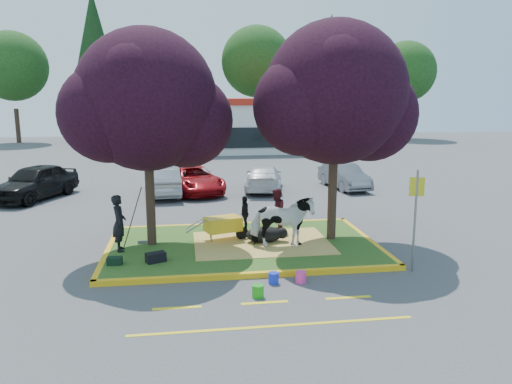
{
  "coord_description": "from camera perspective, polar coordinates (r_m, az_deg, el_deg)",
  "views": [
    {
      "loc": [
        -1.76,
        -14.83,
        4.71
      ],
      "look_at": [
        0.49,
        0.5,
        1.68
      ],
      "focal_mm": 35.0,
      "sensor_mm": 36.0,
      "label": 1
    }
  ],
  "objects": [
    {
      "name": "fire_lane_long",
      "position": [
        10.68,
        2.08,
        -15.07
      ],
      "size": [
        6.0,
        0.1,
        0.01
      ],
      "primitive_type": "cube",
      "color": "yellow",
      "rests_on": "ground"
    },
    {
      "name": "car_white",
      "position": [
        24.96,
        0.88,
        1.65
      ],
      "size": [
        2.58,
        4.58,
        1.25
      ],
      "primitive_type": "imported",
      "rotation": [
        0.0,
        0.0,
        2.94
      ],
      "color": "silver",
      "rests_on": "ground"
    },
    {
      "name": "car_silver",
      "position": [
        24.12,
        -10.7,
        1.36
      ],
      "size": [
        1.93,
        4.51,
        1.45
      ],
      "primitive_type": "imported",
      "rotation": [
        0.0,
        0.0,
        3.24
      ],
      "color": "gray",
      "rests_on": "ground"
    },
    {
      "name": "calf",
      "position": [
        15.69,
        0.96,
        -4.87
      ],
      "size": [
        1.19,
        0.71,
        0.5
      ],
      "primitive_type": "ellipsoid",
      "rotation": [
        0.0,
        0.0,
        -0.04
      ],
      "color": "black",
      "rests_on": "median_island"
    },
    {
      "name": "median_island",
      "position": [
        15.64,
        -1.51,
        -6.18
      ],
      "size": [
        8.0,
        5.0,
        0.15
      ],
      "primitive_type": "cube",
      "color": "#264916",
      "rests_on": "ground"
    },
    {
      "name": "bucket_pink",
      "position": [
        12.93,
        5.14,
        -9.65
      ],
      "size": [
        0.3,
        0.3,
        0.29
      ],
      "primitive_type": "cylinder",
      "rotation": [
        0.0,
        0.0,
        0.13
      ],
      "color": "#FB3794",
      "rests_on": "ground"
    },
    {
      "name": "retail_building",
      "position": [
        43.05,
        -3.35,
        7.77
      ],
      "size": [
        20.4,
        8.4,
        4.4
      ],
      "color": "silver",
      "rests_on": "ground"
    },
    {
      "name": "fire_lane_stripe_b",
      "position": [
        11.76,
        1.0,
        -12.53
      ],
      "size": [
        1.1,
        0.12,
        0.01
      ],
      "primitive_type": "cube",
      "color": "yellow",
      "rests_on": "ground"
    },
    {
      "name": "bucket_green",
      "position": [
        12.0,
        0.22,
        -11.25
      ],
      "size": [
        0.33,
        0.33,
        0.3
      ],
      "primitive_type": "cylinder",
      "rotation": [
        0.0,
        0.0,
        0.18
      ],
      "color": "#199A17",
      "rests_on": "ground"
    },
    {
      "name": "curb_left",
      "position": [
        15.71,
        -16.55,
        -6.57
      ],
      "size": [
        0.16,
        5.3,
        0.15
      ],
      "primitive_type": "cube",
      "color": "yellow",
      "rests_on": "ground"
    },
    {
      "name": "curb_right",
      "position": [
        16.6,
        12.68,
        -5.42
      ],
      "size": [
        0.16,
        5.3,
        0.15
      ],
      "primitive_type": "cube",
      "color": "yellow",
      "rests_on": "ground"
    },
    {
      "name": "bucket_blue",
      "position": [
        12.83,
        2.02,
        -9.8
      ],
      "size": [
        0.35,
        0.35,
        0.28
      ],
      "primitive_type": "cylinder",
      "rotation": [
        0.0,
        0.0,
        -0.41
      ],
      "color": "#1A2ED2",
      "rests_on": "ground"
    },
    {
      "name": "fire_lane_stripe_a",
      "position": [
        11.63,
        -9.03,
        -12.95
      ],
      "size": [
        1.1,
        0.12,
        0.01
      ],
      "primitive_type": "cube",
      "color": "yellow",
      "rests_on": "ground"
    },
    {
      "name": "gear_bag_dark",
      "position": [
        14.19,
        -11.39,
        -7.33
      ],
      "size": [
        0.6,
        0.47,
        0.27
      ],
      "primitive_type": "cube",
      "rotation": [
        0.0,
        0.0,
        0.39
      ],
      "color": "black",
      "rests_on": "median_island"
    },
    {
      "name": "car_red",
      "position": [
        24.49,
        -7.26,
        1.44
      ],
      "size": [
        3.44,
        5.13,
        1.31
      ],
      "primitive_type": "imported",
      "rotation": [
        0.0,
        0.0,
        0.29
      ],
      "color": "maroon",
      "rests_on": "ground"
    },
    {
      "name": "curb_near",
      "position": [
        13.21,
        -0.15,
        -9.46
      ],
      "size": [
        8.3,
        0.16,
        0.15
      ],
      "primitive_type": "cube",
      "color": "yellow",
      "rests_on": "ground"
    },
    {
      "name": "visitor_b",
      "position": [
        17.03,
        -1.29,
        -2.41
      ],
      "size": [
        0.3,
        0.7,
        1.18
      ],
      "primitive_type": "imported",
      "rotation": [
        0.0,
        0.0,
        -1.56
      ],
      "color": "black",
      "rests_on": "median_island"
    },
    {
      "name": "handler",
      "position": [
        15.26,
        -15.38,
        -3.43
      ],
      "size": [
        0.49,
        0.67,
        1.69
      ],
      "primitive_type": "imported",
      "rotation": [
        0.0,
        0.0,
        1.71
      ],
      "color": "black",
      "rests_on": "median_island"
    },
    {
      "name": "tree_purple_right",
      "position": [
        15.72,
        9.13,
        10.39
      ],
      "size": [
        5.3,
        4.4,
        6.82
      ],
      "color": "black",
      "rests_on": "median_island"
    },
    {
      "name": "straw_bedding",
      "position": [
        15.69,
        0.68,
        -5.81
      ],
      "size": [
        4.2,
        3.0,
        0.01
      ],
      "primitive_type": "cube",
      "color": "#DDBB5B",
      "rests_on": "median_island"
    },
    {
      "name": "curb_far",
      "position": [
        18.1,
        -2.49,
        -3.78
      ],
      "size": [
        8.3,
        0.16,
        0.15
      ],
      "primitive_type": "cube",
      "color": "yellow",
      "rests_on": "ground"
    },
    {
      "name": "fire_lane_stripe_c",
      "position": [
        12.22,
        10.5,
        -11.78
      ],
      "size": [
        1.1,
        0.12,
        0.01
      ],
      "primitive_type": "cube",
      "color": "yellow",
      "rests_on": "ground"
    },
    {
      "name": "car_grey",
      "position": [
        25.8,
        10.05,
        1.8
      ],
      "size": [
        1.84,
        3.98,
        1.26
      ],
      "primitive_type": "imported",
      "rotation": [
        0.0,
        0.0,
        0.13
      ],
      "color": "slate",
      "rests_on": "ground"
    },
    {
      "name": "wheelbarrow",
      "position": [
        15.86,
        -3.76,
        -3.72
      ],
      "size": [
        1.99,
        0.98,
        0.75
      ],
      "rotation": [
        0.0,
        0.0,
        0.32
      ],
      "color": "black",
      "rests_on": "median_island"
    },
    {
      "name": "treeline",
      "position": [
        52.61,
        -5.24,
        14.31
      ],
      "size": [
        46.58,
        7.8,
        14.63
      ],
      "color": "black",
      "rests_on": "ground"
    },
    {
      "name": "ground",
      "position": [
        15.66,
        -1.51,
        -6.44
      ],
      "size": [
        90.0,
        90.0,
        0.0
      ],
      "primitive_type": "plane",
      "color": "#424244",
      "rests_on": "ground"
    },
    {
      "name": "sign_post",
      "position": [
        13.88,
        17.78,
        -1.84
      ],
      "size": [
        0.38,
        0.12,
        2.77
      ],
      "rotation": [
        0.0,
        0.0,
        -0.24
      ],
      "color": "slate",
      "rests_on": "ground"
    },
    {
      "name": "gear_bag_green",
      "position": [
        14.25,
        -15.87,
        -7.58
      ],
      "size": [
        0.41,
        0.27,
        0.21
      ],
      "primitive_type": "cube",
      "rotation": [
        0.0,
        0.0,
        -0.05
      ],
      "color": "black",
      "rests_on": "median_island"
    },
    {
      "name": "visitor_a",
      "position": [
        16.77,
        2.34,
        -2.13
      ],
      "size": [
        0.77,
        0.86,
        1.47
      ],
      "primitive_type": "imported",
      "rotation": [
        0.0,
        0.0,
        -1.92
      ],
      "color": "#4B151E",
      "rests_on": "median_island"
    },
    {
      "name": "car_black",
      "position": [
        24.91,
        -23.95,
        1.06
      ],
      "size": [
        3.55,
        5.01,
        1.59
      ],
      "primitive_type": "imported",
      "rotation": [
        0.0,
        0.0,
        -0.4
      ],
      "color": "black",
      "rests_on": "ground"
    },
    {
      "name": "cow",
      "position": [
        15.05,
        2.97,
        -3.41
      ],
      "size": [
        2.01,
        1.14,
        1.6
      ],
      "primitive_type": "imported",
      "rotation": [
        0.0,
        0.0,
        1.42
      ],
      "color": "silver",
      "rests_on": "median_island"
    },
    {
      "name": "tree_purple_left",
      "position": [
        15.25,
        -12.34,
        9.5
      ],
      "size": [
        5.06,
        4.2,
        6.51
      ],
      "color": "black",
      "rests_on": "median_island"
    }
  ]
}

